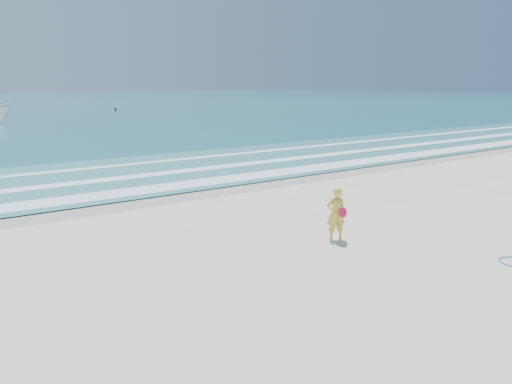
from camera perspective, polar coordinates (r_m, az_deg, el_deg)
ground at (r=11.93m, az=10.82°, el=-8.19°), size 400.00×400.00×0.00m
wet_sand at (r=19.01m, az=-9.02°, el=-0.31°), size 400.00×2.40×0.00m
shallow at (r=23.51m, az=-14.47°, el=2.01°), size 400.00×10.00×0.01m
foam_near at (r=20.15m, az=-10.67°, el=0.50°), size 400.00×1.40×0.01m
foam_mid at (r=22.77m, az=-13.74°, el=1.74°), size 400.00×0.90×0.01m
foam_far at (r=25.83m, az=-16.47°, el=2.83°), size 400.00×0.60×0.01m
buoy at (r=77.33m, az=-15.77°, el=9.13°), size 0.35×0.35×0.35m
woman at (r=13.48m, az=9.11°, el=-2.48°), size 0.62×0.53×1.44m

